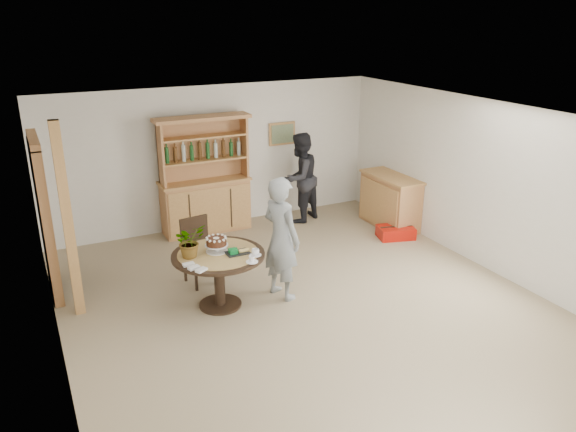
{
  "coord_description": "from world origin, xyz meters",
  "views": [
    {
      "loc": [
        -3.12,
        -5.73,
        3.67
      ],
      "look_at": [
        0.05,
        0.69,
        1.05
      ],
      "focal_mm": 35.0,
      "sensor_mm": 36.0,
      "label": 1
    }
  ],
  "objects_px": {
    "dining_chair": "(198,246)",
    "teen_boy": "(281,238)",
    "red_suitcase": "(396,232)",
    "dining_table": "(219,264)",
    "sideboard": "(390,201)",
    "adult_person": "(300,178)",
    "hutch": "(205,193)"
  },
  "relations": [
    {
      "from": "dining_chair",
      "to": "teen_boy",
      "type": "distance_m",
      "value": 1.3
    },
    {
      "from": "dining_table",
      "to": "red_suitcase",
      "type": "relative_size",
      "value": 1.75
    },
    {
      "from": "hutch",
      "to": "dining_table",
      "type": "xyz_separation_m",
      "value": [
        -0.71,
        -2.68,
        -0.08
      ]
    },
    {
      "from": "dining_table",
      "to": "red_suitcase",
      "type": "distance_m",
      "value": 3.66
    },
    {
      "from": "red_suitcase",
      "to": "adult_person",
      "type": "bearing_deg",
      "value": 141.78
    },
    {
      "from": "teen_boy",
      "to": "adult_person",
      "type": "distance_m",
      "value": 2.96
    },
    {
      "from": "red_suitcase",
      "to": "dining_table",
      "type": "bearing_deg",
      "value": -149.73
    },
    {
      "from": "sideboard",
      "to": "teen_boy",
      "type": "height_order",
      "value": "teen_boy"
    },
    {
      "from": "dining_table",
      "to": "dining_chair",
      "type": "bearing_deg",
      "value": 90.8
    },
    {
      "from": "teen_boy",
      "to": "hutch",
      "type": "bearing_deg",
      "value": -14.64
    },
    {
      "from": "hutch",
      "to": "adult_person",
      "type": "bearing_deg",
      "value": -9.13
    },
    {
      "from": "hutch",
      "to": "sideboard",
      "type": "bearing_deg",
      "value": -22.21
    },
    {
      "from": "hutch",
      "to": "adult_person",
      "type": "xyz_separation_m",
      "value": [
        1.72,
        -0.28,
        0.13
      ]
    },
    {
      "from": "dining_chair",
      "to": "red_suitcase",
      "type": "height_order",
      "value": "dining_chair"
    },
    {
      "from": "dining_table",
      "to": "dining_chair",
      "type": "height_order",
      "value": "dining_chair"
    },
    {
      "from": "sideboard",
      "to": "dining_table",
      "type": "distance_m",
      "value": 4.02
    },
    {
      "from": "sideboard",
      "to": "adult_person",
      "type": "distance_m",
      "value": 1.68
    },
    {
      "from": "adult_person",
      "to": "teen_boy",
      "type": "bearing_deg",
      "value": 32.76
    },
    {
      "from": "hutch",
      "to": "dining_table",
      "type": "bearing_deg",
      "value": -104.89
    },
    {
      "from": "sideboard",
      "to": "adult_person",
      "type": "bearing_deg",
      "value": 143.91
    },
    {
      "from": "teen_boy",
      "to": "red_suitcase",
      "type": "bearing_deg",
      "value": -86.78
    },
    {
      "from": "dining_chair",
      "to": "adult_person",
      "type": "xyz_separation_m",
      "value": [
        2.44,
        1.57,
        0.29
      ]
    },
    {
      "from": "teen_boy",
      "to": "adult_person",
      "type": "relative_size",
      "value": 1.02
    },
    {
      "from": "sideboard",
      "to": "dining_chair",
      "type": "bearing_deg",
      "value": -170.85
    },
    {
      "from": "hutch",
      "to": "sideboard",
      "type": "height_order",
      "value": "hutch"
    },
    {
      "from": "dining_chair",
      "to": "teen_boy",
      "type": "height_order",
      "value": "teen_boy"
    },
    {
      "from": "hutch",
      "to": "red_suitcase",
      "type": "xyz_separation_m",
      "value": [
        2.8,
        -1.77,
        -0.59
      ]
    },
    {
      "from": "dining_table",
      "to": "teen_boy",
      "type": "bearing_deg",
      "value": -6.71
    },
    {
      "from": "dining_table",
      "to": "teen_boy",
      "type": "distance_m",
      "value": 0.89
    },
    {
      "from": "sideboard",
      "to": "red_suitcase",
      "type": "xyz_separation_m",
      "value": [
        -0.24,
        -0.53,
        -0.37
      ]
    },
    {
      "from": "sideboard",
      "to": "teen_boy",
      "type": "relative_size",
      "value": 0.75
    },
    {
      "from": "hutch",
      "to": "red_suitcase",
      "type": "height_order",
      "value": "hutch"
    }
  ]
}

